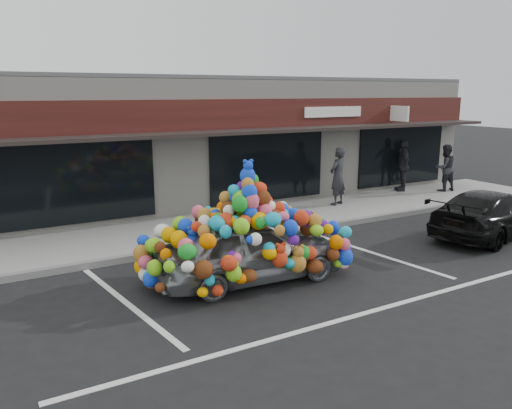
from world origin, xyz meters
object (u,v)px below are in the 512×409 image
toy_car (248,242)px  pedestrian_b (445,168)px  pedestrian_a (338,176)px  black_sedan (490,213)px  pedestrian_c (403,166)px

toy_car → pedestrian_b: size_ratio=2.44×
toy_car → pedestrian_a: bearing=-50.3°
toy_car → black_sedan: bearing=-89.6°
toy_car → pedestrian_c: bearing=-59.1°
pedestrian_b → pedestrian_c: (-1.36, 0.80, 0.08)m
pedestrian_b → pedestrian_c: bearing=-21.2°
black_sedan → pedestrian_c: (2.07, 5.23, 0.49)m
toy_car → pedestrian_a: size_ratio=2.25×
black_sedan → pedestrian_b: (3.43, 4.43, 0.41)m
black_sedan → pedestrian_a: 4.84m
black_sedan → pedestrian_b: 5.62m
toy_car → pedestrian_c: 10.50m
pedestrian_c → pedestrian_a: bearing=-47.9°
toy_car → pedestrian_c: size_ratio=2.24×
pedestrian_b → toy_car: bearing=30.2°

